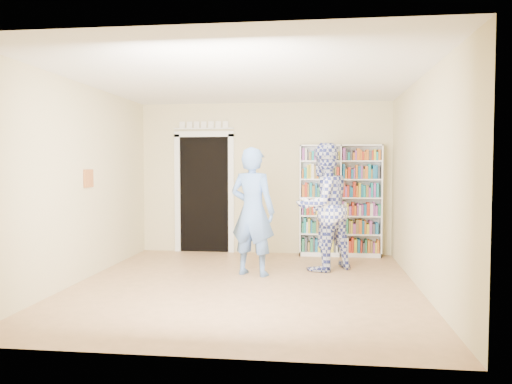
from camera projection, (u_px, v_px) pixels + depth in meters
The scene contains 11 objects.
floor at pixel (244, 285), 6.57m from camera, with size 5.00×5.00×0.00m, color #98714A.
ceiling at pixel (244, 79), 6.43m from camera, with size 5.00×5.00×0.00m, color white.
wall_back at pixel (264, 178), 8.98m from camera, with size 4.50×4.50×0.00m, color beige.
wall_left at pixel (81, 182), 6.77m from camera, with size 5.00×5.00×0.00m, color beige.
wall_right at pixel (422, 184), 6.23m from camera, with size 5.00×5.00×0.00m, color beige.
bookshelf at pixel (340, 200), 8.68m from camera, with size 1.41×0.26×1.94m.
doorway at pixel (204, 188), 9.10m from camera, with size 1.10×0.08×2.43m.
wall_art at pixel (89, 178), 6.97m from camera, with size 0.03×0.25×0.25m, color brown.
man_blue at pixel (253, 211), 7.15m from camera, with size 0.67×0.44×1.84m, color #577EC2.
man_plaid at pixel (323, 207), 7.49m from camera, with size 0.93×0.73×1.92m, color navy.
paper_sheet at pixel (330, 207), 7.28m from camera, with size 0.20×0.01×0.29m, color white.
Camera 1 is at (0.94, -6.43, 1.57)m, focal length 35.00 mm.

